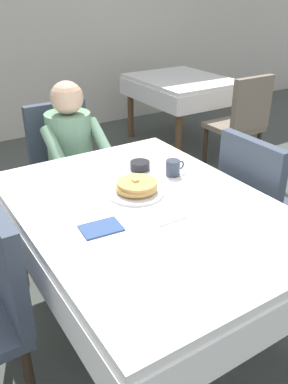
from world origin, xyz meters
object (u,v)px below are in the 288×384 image
object	(u,v)px
chair_diner	(65,161)
cup_coffee	(173,168)
diner_person	(72,150)
fork_left_of_plate	(103,205)
chair_right_side	(258,202)
dining_table_main	(147,222)
spoon_near_edge	(172,221)
plate_breakfast	(136,192)
knife_right_of_plate	(169,185)
bowl_butter	(140,165)
background_table_far	(181,89)
background_chair_empty	(242,119)
breakfast_stack	(137,186)

from	to	relation	value
chair_diner	cup_coffee	world-z (taller)	chair_diner
diner_person	fork_left_of_plate	xyz separation A→B (m)	(-0.23, -0.90, 0.07)
chair_right_side	cup_coffee	distance (m)	0.57
dining_table_main	spoon_near_edge	xyz separation A→B (m)	(0.01, -0.18, 0.09)
diner_person	plate_breakfast	size ratio (longest dim) A/B	4.00
knife_right_of_plate	bowl_butter	bearing A→B (deg)	-2.57
chair_diner	diner_person	bearing A→B (deg)	90.00
plate_breakfast	cup_coffee	world-z (taller)	cup_coffee
plate_breakfast	background_table_far	bearing A→B (deg)	48.17
dining_table_main	fork_left_of_plate	distance (m)	0.22
plate_breakfast	cup_coffee	xyz separation A→B (m)	(0.28, 0.08, 0.03)
cup_coffee	dining_table_main	bearing A→B (deg)	-145.53
fork_left_of_plate	cup_coffee	bearing A→B (deg)	-76.61
diner_person	chair_diner	bearing A→B (deg)	-90.00
bowl_butter	background_chair_empty	bearing A→B (deg)	27.52
cup_coffee	background_table_far	xyz separation A→B (m)	(1.55, 1.98, -0.16)
plate_breakfast	diner_person	bearing A→B (deg)	87.23
diner_person	cup_coffee	size ratio (longest dim) A/B	9.91
cup_coffee	fork_left_of_plate	size ratio (longest dim) A/B	0.63
cup_coffee	chair_right_side	bearing A→B (deg)	-23.71
plate_breakfast	knife_right_of_plate	xyz separation A→B (m)	(0.19, -0.02, -0.01)
plate_breakfast	breakfast_stack	distance (m)	0.04
chair_right_side	bowl_butter	world-z (taller)	chair_right_side
dining_table_main	background_table_far	world-z (taller)	same
diner_person	breakfast_stack	size ratio (longest dim) A/B	5.53
dining_table_main	cup_coffee	distance (m)	0.39
spoon_near_edge	background_table_far	size ratio (longest dim) A/B	0.13
cup_coffee	background_table_far	distance (m)	2.52
cup_coffee	bowl_butter	distance (m)	0.20
breakfast_stack	fork_left_of_plate	bearing A→B (deg)	-176.13
chair_diner	spoon_near_edge	distance (m)	1.37
chair_right_side	spoon_near_edge	distance (m)	0.81
diner_person	bowl_butter	world-z (taller)	diner_person
breakfast_stack	knife_right_of_plate	size ratio (longest dim) A/B	1.01
breakfast_stack	background_table_far	xyz separation A→B (m)	(1.83, 2.06, -0.16)
knife_right_of_plate	background_table_far	bearing A→B (deg)	-44.92
dining_table_main	diner_person	distance (m)	1.02
cup_coffee	background_chair_empty	world-z (taller)	background_chair_empty
bowl_butter	background_chair_empty	world-z (taller)	background_chair_empty
cup_coffee	knife_right_of_plate	world-z (taller)	cup_coffee
breakfast_stack	knife_right_of_plate	bearing A→B (deg)	-4.02
background_chair_empty	cup_coffee	bearing A→B (deg)	-146.54
fork_left_of_plate	knife_right_of_plate	size ratio (longest dim) A/B	0.90
background_chair_empty	chair_right_side	bearing A→B (deg)	-131.32
bowl_butter	spoon_near_edge	distance (m)	0.58
diner_person	background_table_far	xyz separation A→B (m)	(1.79, 1.17, -0.05)
background_chair_empty	diner_person	bearing A→B (deg)	-173.00
chair_right_side	fork_left_of_plate	size ratio (longest dim) A/B	5.17
knife_right_of_plate	background_chair_empty	xyz separation A→B (m)	(1.65, 1.12, -0.21)
diner_person	knife_right_of_plate	size ratio (longest dim) A/B	5.60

